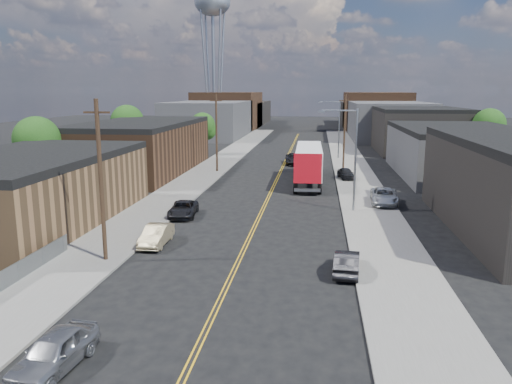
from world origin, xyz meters
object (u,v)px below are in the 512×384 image
(car_right_oncoming, at_px, (347,262))
(car_ahead_truck, at_px, (295,159))
(car_left_c, at_px, (183,209))
(car_left_a, at_px, (54,352))
(car_left_b, at_px, (156,235))
(car_right_lot_c, at_px, (346,173))
(semi_truck, at_px, (309,161))
(water_tower, at_px, (213,8))
(car_right_lot_a, at_px, (384,196))

(car_right_oncoming, bearing_deg, car_ahead_truck, -78.38)
(car_left_c, height_order, car_ahead_truck, car_ahead_truck)
(car_left_a, distance_m, car_left_b, 15.75)
(car_left_a, height_order, car_right_lot_c, car_left_a)
(car_right_oncoming, bearing_deg, car_left_c, -37.54)
(semi_truck, bearing_deg, car_left_a, -103.02)
(water_tower, height_order, car_left_a, water_tower)
(car_right_lot_a, bearing_deg, car_left_a, -114.38)
(car_ahead_truck, bearing_deg, car_left_c, -108.67)
(car_right_oncoming, bearing_deg, car_left_a, 50.38)
(water_tower, height_order, car_left_c, water_tower)
(car_left_a, bearing_deg, car_right_lot_c, 79.09)
(water_tower, relative_size, car_right_lot_c, 9.83)
(car_left_b, relative_size, car_ahead_truck, 0.73)
(semi_truck, height_order, car_ahead_truck, semi_truck)
(water_tower, distance_m, car_right_lot_c, 80.87)
(car_right_lot_c, bearing_deg, car_ahead_truck, 107.40)
(car_left_c, bearing_deg, car_right_lot_a, 13.86)
(car_left_a, relative_size, car_left_c, 0.94)
(semi_truck, xyz_separation_m, car_ahead_truck, (-2.26, 13.70, -1.65))
(car_left_a, xyz_separation_m, car_ahead_truck, (6.56, 55.21, 0.06))
(car_left_b, bearing_deg, car_left_a, -86.70)
(car_right_lot_a, xyz_separation_m, car_ahead_truck, (-9.44, 25.21, -0.08))
(car_left_a, relative_size, car_ahead_truck, 0.75)
(car_ahead_truck, bearing_deg, car_left_a, -101.28)
(car_left_a, distance_m, car_right_oncoming, 16.51)
(car_right_lot_a, bearing_deg, water_tower, 115.62)
(car_right_oncoming, height_order, car_ahead_truck, car_ahead_truck)
(car_left_a, height_order, car_ahead_truck, car_ahead_truck)
(car_left_a, bearing_deg, car_left_b, 100.23)
(water_tower, bearing_deg, car_left_b, -80.65)
(water_tower, relative_size, semi_truck, 2.25)
(water_tower, bearing_deg, car_left_c, -79.98)
(water_tower, bearing_deg, car_right_lot_c, -66.31)
(semi_truck, distance_m, car_right_oncoming, 29.95)
(car_right_lot_a, distance_m, car_ahead_truck, 26.92)
(car_left_c, bearing_deg, car_ahead_truck, 69.72)
(water_tower, distance_m, car_left_b, 102.09)
(water_tower, distance_m, car_left_c, 94.57)
(water_tower, xyz_separation_m, semi_truck, (25.82, -70.48, -28.20))
(semi_truck, xyz_separation_m, car_right_lot_c, (4.38, 1.66, -1.66))
(water_tower, xyz_separation_m, car_left_a, (17.00, -112.00, -29.91))
(semi_truck, xyz_separation_m, car_left_c, (-10.22, -17.84, -1.80))
(water_tower, distance_m, car_right_oncoming, 108.48)
(car_left_c, xyz_separation_m, car_right_lot_c, (14.60, 19.50, 0.15))
(car_left_c, height_order, car_right_oncoming, car_right_oncoming)
(car_left_c, bearing_deg, car_left_a, -92.72)
(car_right_oncoming, bearing_deg, car_right_lot_c, -87.90)
(car_right_lot_a, relative_size, car_ahead_truck, 0.91)
(water_tower, height_order, car_right_lot_c, water_tower)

